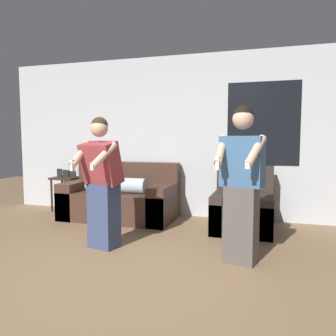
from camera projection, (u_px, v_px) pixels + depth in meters
ground_plane at (96, 297)px, 2.73m from camera, size 14.00×14.00×0.00m
wall_back at (186, 136)px, 5.53m from camera, size 6.63×0.07×2.70m
couch at (121, 199)px, 5.42m from camera, size 1.82×0.94×0.91m
armchair at (243, 209)px, 4.74m from camera, size 0.83×0.94×0.91m
side_table at (66, 182)px, 5.98m from camera, size 0.47×0.41×0.77m
person_left at (102, 184)px, 3.90m from camera, size 0.52×0.58×1.57m
person_right at (242, 185)px, 3.41m from camera, size 0.51×0.53×1.66m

